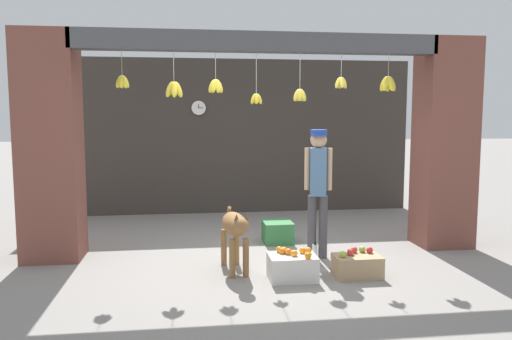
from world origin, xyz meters
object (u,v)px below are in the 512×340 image
Objects in this scene: fruit_crate_apples at (357,265)px; water_bottle at (315,255)px; fruit_crate_oranges at (292,266)px; wall_clock at (199,108)px; dog at (235,228)px; produce_box_green at (278,232)px; shopkeeper at (318,183)px.

fruit_crate_apples reaches higher than water_bottle.
fruit_crate_oranges is 1.91× the size of wall_clock.
dog is 1.05m from water_bottle.
fruit_crate_oranges is 1.84× the size of water_bottle.
shopkeeper is at bearing -65.98° from produce_box_green.
fruit_crate_oranges reaches higher than fruit_crate_apples.
fruit_crate_oranges is at bearing -179.72° from fruit_crate_apples.
wall_clock is at bearing 103.63° from fruit_crate_oranges.
dog is at bearing 165.46° from fruit_crate_apples.
shopkeeper is 1.20m from produce_box_green.
fruit_crate_apples is 1.83× the size of water_bottle.
fruit_crate_oranges is 1.61m from produce_box_green.
wall_clock is at bearing 111.06° from water_bottle.
dog is at bearing 149.66° from fruit_crate_oranges.
shopkeeper is 1.16m from fruit_crate_apples.
fruit_crate_apples is 1.21× the size of produce_box_green.
wall_clock reaches higher than fruit_crate_apples.
dog is 3.32× the size of water_bottle.
water_bottle is 4.06m from wall_clock.
shopkeeper is 3.53m from wall_clock.
fruit_crate_oranges is 1.21× the size of produce_box_green.
wall_clock is (-1.05, 2.26, 1.78)m from produce_box_green.
fruit_crate_oranges is at bearing -128.43° from water_bottle.
shopkeeper is (1.08, 0.43, 0.44)m from dog.
shopkeeper is at bearing -65.27° from wall_clock.
dog reaches higher than produce_box_green.
dog is at bearing 34.84° from shopkeeper.
fruit_crate_oranges is 0.74m from fruit_crate_apples.
fruit_crate_apples is at bearing -51.68° from water_bottle.
water_bottle is (-0.37, 0.46, 0.00)m from fruit_crate_apples.
produce_box_green is (-0.36, 0.82, -0.80)m from shopkeeper.
produce_box_green is 1.57× the size of wall_clock.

